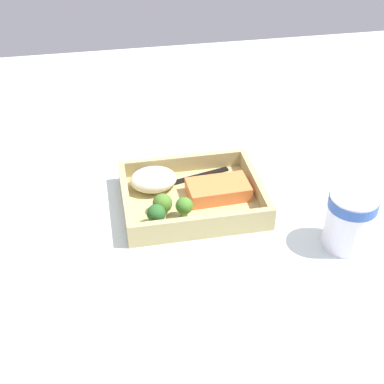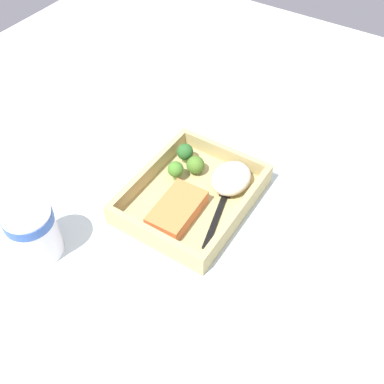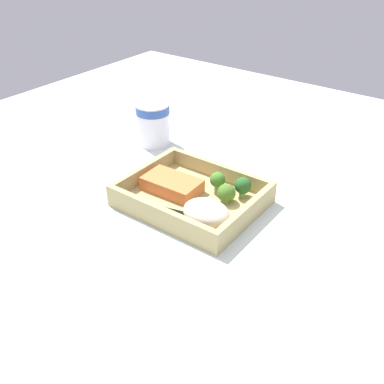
{
  "view_description": "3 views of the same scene",
  "coord_description": "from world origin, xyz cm",
  "views": [
    {
      "loc": [
        14.94,
        78.17,
        61.02
      ],
      "look_at": [
        0.0,
        0.0,
        2.7
      ],
      "focal_mm": 50.0,
      "sensor_mm": 36.0,
      "label": 1
    },
    {
      "loc": [
        -46.78,
        -29.88,
        64.53
      ],
      "look_at": [
        0.0,
        0.0,
        2.7
      ],
      "focal_mm": 42.0,
      "sensor_mm": 36.0,
      "label": 2
    },
    {
      "loc": [
        43.59,
        -58.92,
        49.16
      ],
      "look_at": [
        0.0,
        0.0,
        2.7
      ],
      "focal_mm": 42.0,
      "sensor_mm": 36.0,
      "label": 3
    }
  ],
  "objects": [
    {
      "name": "broccoli_floret_2",
      "position": [
        7.5,
        6.43,
        3.63
      ],
      "size": [
        3.33,
        3.33,
        4.21
      ],
      "color": "#7EA05E",
      "rests_on": "takeout_tray"
    },
    {
      "name": "broccoli_floret_1",
      "position": [
        5.94,
        3.0,
        3.15
      ],
      "size": [
        3.56,
        3.56,
        3.79
      ],
      "color": "#87A061",
      "rests_on": "takeout_tray"
    },
    {
      "name": "tray_rim",
      "position": [
        0.0,
        0.0,
        2.85
      ],
      "size": [
        25.65,
        20.65,
        3.31
      ],
      "color": "tan",
      "rests_on": "takeout_tray"
    },
    {
      "name": "salmon_fillet",
      "position": [
        -4.96,
        0.49,
        2.57
      ],
      "size": [
        11.61,
        7.1,
        2.73
      ],
      "primitive_type": "cube",
      "rotation": [
        0.0,
        0.0,
        0.04
      ],
      "color": "orange",
      "rests_on": "takeout_tray"
    },
    {
      "name": "paper_cup",
      "position": [
        -23.44,
        15.97,
        5.72
      ],
      "size": [
        8.09,
        8.09,
        10.22
      ],
      "color": "white",
      "rests_on": "ground_plane"
    },
    {
      "name": "ground_plane",
      "position": [
        0.0,
        0.0,
        -1.0
      ],
      "size": [
        160.0,
        160.0,
        2.0
      ],
      "primitive_type": "cube",
      "color": "silver"
    },
    {
      "name": "takeout_tray",
      "position": [
        0.0,
        0.0,
        0.6
      ],
      "size": [
        25.65,
        20.65,
        1.2
      ],
      "primitive_type": "cube",
      "color": "tan",
      "rests_on": "ground_plane"
    },
    {
      "name": "receipt_slip",
      "position": [
        12.16,
        -22.73,
        0.12
      ],
      "size": [
        12.27,
        17.19,
        0.24
      ],
      "primitive_type": "cube",
      "rotation": [
        0.0,
        0.0,
        0.2
      ],
      "color": "white",
      "rests_on": "ground_plane"
    },
    {
      "name": "broccoli_floret_3",
      "position": [
        2.39,
        5.25,
        3.69
      ],
      "size": [
        3.09,
        3.09,
        4.17
      ],
      "color": "#769A57",
      "rests_on": "takeout_tray"
    },
    {
      "name": "fork",
      "position": [
        -0.06,
        -5.99,
        1.42
      ],
      "size": [
        15.73,
        5.45,
        0.44
      ],
      "color": "black",
      "rests_on": "takeout_tray"
    },
    {
      "name": "mashed_potatoes",
      "position": [
        6.57,
        -4.62,
        3.21
      ],
      "size": [
        8.86,
        7.16,
        4.02
      ],
      "primitive_type": "ellipsoid",
      "color": "beige",
      "rests_on": "takeout_tray"
    }
  ]
}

